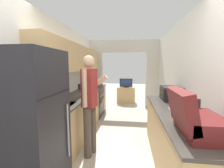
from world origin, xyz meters
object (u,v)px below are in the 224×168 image
(refrigerator, at_px, (30,126))
(book_stack, at_px, (177,107))
(tv_cabinet, at_px, (126,95))
(range_oven, at_px, (92,101))
(television, at_px, (126,83))
(person, at_px, (90,103))
(microwave, at_px, (171,93))
(suitcase, at_px, (194,119))

(refrigerator, xyz_separation_m, book_stack, (1.86, 0.76, 0.07))
(refrigerator, bearing_deg, tv_cabinet, 78.60)
(refrigerator, bearing_deg, range_oven, 90.73)
(refrigerator, relative_size, television, 3.30)
(person, bearing_deg, range_oven, 28.94)
(microwave, xyz_separation_m, book_stack, (-0.10, -0.75, -0.08))
(book_stack, xyz_separation_m, television, (-0.89, 4.00, -0.11))
(person, relative_size, microwave, 3.54)
(person, bearing_deg, microwave, -52.55)
(microwave, height_order, television, microwave)
(range_oven, xyz_separation_m, book_stack, (1.90, -2.23, 0.49))
(book_stack, bearing_deg, refrigerator, -157.75)
(microwave, bearing_deg, suitcase, -96.27)
(microwave, xyz_separation_m, tv_cabinet, (-0.99, 3.29, -0.70))
(book_stack, bearing_deg, television, 102.59)
(range_oven, bearing_deg, tv_cabinet, 60.99)
(range_oven, xyz_separation_m, tv_cabinet, (1.01, 1.81, -0.13))
(refrigerator, bearing_deg, microwave, 37.69)
(refrigerator, height_order, suitcase, refrigerator)
(suitcase, relative_size, television, 1.11)
(range_oven, relative_size, tv_cabinet, 1.38)
(refrigerator, xyz_separation_m, television, (0.97, 4.76, -0.04))
(microwave, bearing_deg, television, 106.99)
(tv_cabinet, bearing_deg, person, -97.38)
(book_stack, bearing_deg, range_oven, 130.47)
(suitcase, bearing_deg, range_oven, 121.31)
(range_oven, bearing_deg, book_stack, -49.53)
(television, bearing_deg, suitcase, -80.23)
(range_oven, distance_m, microwave, 2.55)
(person, bearing_deg, suitcase, -109.57)
(range_oven, height_order, tv_cabinet, range_oven)
(microwave, distance_m, tv_cabinet, 3.51)
(microwave, height_order, tv_cabinet, microwave)
(microwave, relative_size, book_stack, 1.60)
(microwave, xyz_separation_m, television, (-0.99, 3.25, -0.19))
(suitcase, height_order, television, suitcase)
(refrigerator, relative_size, book_stack, 5.70)
(suitcase, bearing_deg, tv_cabinet, 99.69)
(range_oven, distance_m, book_stack, 2.97)
(refrigerator, relative_size, tv_cabinet, 2.33)
(book_stack, bearing_deg, suitcase, -95.08)
(refrigerator, distance_m, range_oven, 3.02)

